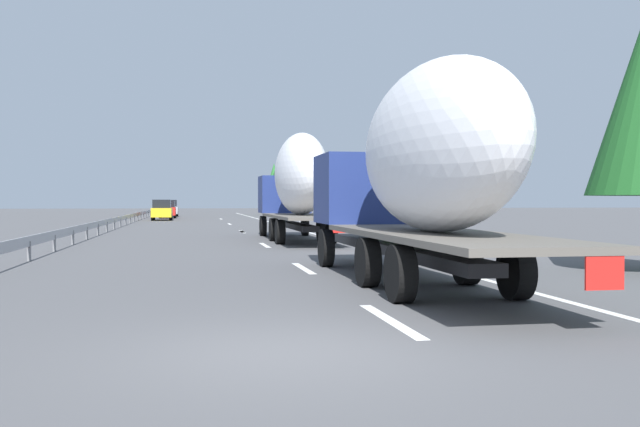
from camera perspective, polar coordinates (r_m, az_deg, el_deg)
ground_plane at (r=48.58m, az=-8.79°, el=-1.15°), size 260.00×260.00×0.00m
lane_stripe_0 at (r=11.10m, az=5.56°, el=-8.40°), size 3.20×0.20×0.01m
lane_stripe_1 at (r=19.42m, az=-1.33°, el=-4.35°), size 3.20×0.20×0.01m
lane_stripe_2 at (r=29.60m, az=-4.40°, el=-2.51°), size 3.20×0.20×0.01m
lane_stripe_3 at (r=42.35m, az=-6.15°, el=-1.46°), size 3.20×0.20×0.01m
lane_stripe_4 at (r=43.04m, az=-6.21°, el=-1.42°), size 3.20×0.20×0.01m
lane_stripe_5 at (r=56.98m, az=-7.19°, el=-0.83°), size 3.20×0.20×0.01m
lane_stripe_6 at (r=73.17m, az=-7.85°, el=-0.43°), size 3.20×0.20×0.01m
edge_line_right at (r=53.98m, az=-3.07°, el=-0.92°), size 110.00×0.20×0.01m
truck_lead at (r=32.83m, az=-1.82°, el=2.45°), size 13.41×2.55×4.80m
truck_trailing at (r=15.47m, az=7.83°, el=3.80°), size 13.23×2.55×4.57m
car_silver_hatch at (r=86.00m, az=-11.82°, el=0.42°), size 4.50×1.91×1.94m
car_red_compact at (r=77.46m, az=-11.98°, el=0.32°), size 4.23×1.72×1.84m
car_yellow_coupe at (r=69.05m, az=-12.41°, el=0.27°), size 4.73×1.86×1.94m
road_sign at (r=52.88m, az=-1.62°, el=1.43°), size 0.10×0.90×3.20m
tree_0 at (r=43.75m, az=5.82°, el=4.44°), size 3.65×3.65×7.02m
tree_1 at (r=97.52m, az=-3.67°, el=2.53°), size 2.89×2.89×6.91m
tree_3 at (r=92.16m, az=-3.14°, el=2.78°), size 3.10×3.10×7.57m
tree_4 at (r=89.37m, az=-3.19°, el=2.92°), size 3.57×3.57×7.73m
guardrail_median at (r=51.78m, az=-15.53°, el=-0.40°), size 94.00×0.10×0.76m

